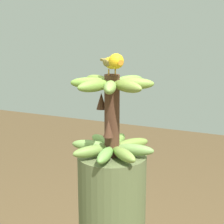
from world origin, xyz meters
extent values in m
cylinder|color=#4C2D1E|center=(0.00, 0.00, 1.22)|extent=(0.05, 0.05, 0.30)
ellipsoid|color=olive|center=(0.07, -0.05, 1.11)|extent=(0.13, 0.12, 0.04)
ellipsoid|color=#70944B|center=(0.08, 0.01, 1.11)|extent=(0.14, 0.06, 0.04)
ellipsoid|color=olive|center=(0.05, 0.07, 1.11)|extent=(0.12, 0.13, 0.04)
ellipsoid|color=olive|center=(-0.01, 0.08, 1.11)|extent=(0.06, 0.14, 0.04)
ellipsoid|color=#719E49|center=(-0.07, 0.05, 1.11)|extent=(0.13, 0.12, 0.04)
ellipsoid|color=#749B4B|center=(-0.08, -0.01, 1.11)|extent=(0.14, 0.06, 0.04)
ellipsoid|color=olive|center=(-0.05, -0.07, 1.11)|extent=(0.12, 0.13, 0.04)
ellipsoid|color=#6CA048|center=(0.01, -0.08, 1.11)|extent=(0.06, 0.14, 0.04)
ellipsoid|color=olive|center=(-0.07, 0.03, 1.34)|extent=(0.14, 0.10, 0.04)
ellipsoid|color=olive|center=(-0.07, -0.02, 1.34)|extent=(0.14, 0.08, 0.04)
ellipsoid|color=olive|center=(-0.03, -0.07, 1.34)|extent=(0.10, 0.14, 0.04)
ellipsoid|color=#7DA04A|center=(0.02, -0.07, 1.34)|extent=(0.08, 0.14, 0.04)
ellipsoid|color=olive|center=(0.07, -0.03, 1.34)|extent=(0.14, 0.10, 0.04)
ellipsoid|color=olive|center=(0.07, 0.02, 1.34)|extent=(0.14, 0.08, 0.04)
ellipsoid|color=olive|center=(0.03, 0.07, 1.34)|extent=(0.10, 0.14, 0.04)
ellipsoid|color=#79A044|center=(-0.02, 0.07, 1.34)|extent=(0.08, 0.14, 0.04)
cone|color=#4C2D1E|center=(0.01, -0.05, 1.19)|extent=(0.04, 0.04, 0.06)
cone|color=#4C2D1E|center=(-0.05, 0.01, 1.27)|extent=(0.04, 0.04, 0.06)
cylinder|color=#C68933|center=(-0.01, -0.02, 1.38)|extent=(0.01, 0.00, 0.02)
cylinder|color=#C68933|center=(0.01, 0.00, 1.38)|extent=(0.01, 0.01, 0.02)
ellipsoid|color=gold|center=(0.00, -0.01, 1.41)|extent=(0.09, 0.09, 0.04)
ellipsoid|color=olive|center=(-0.01, -0.02, 1.41)|extent=(0.05, 0.06, 0.02)
ellipsoid|color=olive|center=(0.02, 0.01, 1.41)|extent=(0.05, 0.06, 0.02)
cube|color=olive|center=(-0.04, 0.04, 1.42)|extent=(0.05, 0.06, 0.01)
sphere|color=gold|center=(0.03, -0.04, 1.42)|extent=(0.05, 0.05, 0.05)
sphere|color=black|center=(0.05, -0.03, 1.43)|extent=(0.01, 0.01, 0.01)
cone|color=orange|center=(0.05, -0.06, 1.42)|extent=(0.03, 0.03, 0.02)
camera|label=1|loc=(0.53, -1.24, 1.57)|focal=62.83mm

